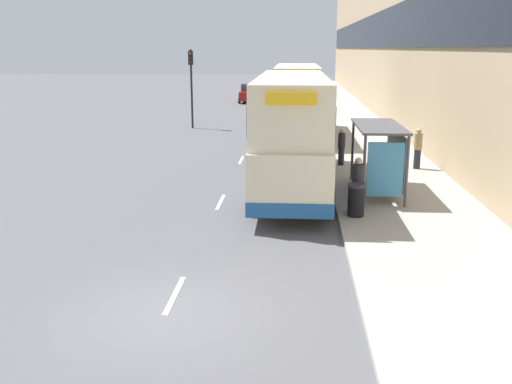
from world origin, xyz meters
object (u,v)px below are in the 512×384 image
pedestrian_2 (418,148)px  double_decker_bus_ahead (297,100)px  car_0 (298,85)px  litter_bin (356,200)px  traffic_light_far_kerb (191,76)px  car_1 (249,93)px  bus_shelter (384,147)px  pedestrian_1 (342,146)px  double_decker_bus_near (292,130)px  pedestrian_at_shelter (357,184)px

pedestrian_2 → double_decker_bus_ahead: bearing=118.8°
car_0 → litter_bin: bearing=-88.2°
litter_bin → traffic_light_far_kerb: 22.96m
car_1 → litter_bin: size_ratio=4.20×
bus_shelter → car_1: (-7.85, 37.57, -0.97)m
bus_shelter → pedestrian_2: bus_shelter is taller
car_0 → pedestrian_1: (1.84, -46.97, 0.10)m
litter_bin → pedestrian_2: bearing=65.7°
pedestrian_2 → traffic_light_far_kerb: 18.39m
double_decker_bus_near → car_0: double_decker_bus_near is taller
litter_bin → car_1: bearing=99.3°
double_decker_bus_near → pedestrian_at_shelter: double_decker_bus_near is taller
car_0 → car_1: size_ratio=0.90×
double_decker_bus_ahead → pedestrian_at_shelter: size_ratio=5.99×
bus_shelter → pedestrian_at_shelter: bearing=-115.9°
car_1 → pedestrian_at_shelter: bearing=99.5°
bus_shelter → pedestrian_2: size_ratio=2.34×
bus_shelter → pedestrian_1: (-1.07, 5.33, -0.89)m
car_0 → traffic_light_far_kerb: size_ratio=0.76×
pedestrian_at_shelter → car_0: bearing=91.8°
car_1 → pedestrian_1: bearing=101.9°
double_decker_bus_near → litter_bin: double_decker_bus_near is taller
double_decker_bus_near → traffic_light_far_kerb: (-6.88, 16.84, 1.22)m
car_1 → pedestrian_2: (10.05, -32.83, 0.16)m
pedestrian_2 → traffic_light_far_kerb: bearing=132.8°
bus_shelter → traffic_light_far_kerb: size_ratio=0.80×
double_decker_bus_ahead → traffic_light_far_kerb: traffic_light_far_kerb is taller
pedestrian_2 → traffic_light_far_kerb: size_ratio=0.34×
double_decker_bus_ahead → car_0: bearing=89.7°
double_decker_bus_ahead → car_1: double_decker_bus_ahead is taller
pedestrian_at_shelter → pedestrian_2: pedestrian_2 is taller
double_decker_bus_near → car_0: bearing=89.6°
double_decker_bus_ahead → car_1: (-4.74, 23.17, -1.38)m
litter_bin → car_0: bearing=91.8°
double_decker_bus_near → litter_bin: 4.89m
bus_shelter → car_0: bearing=93.2°
bus_shelter → traffic_light_far_kerb: (-10.17, 18.12, 1.63)m
car_0 → pedestrian_2: pedestrian_2 is taller
double_decker_bus_near → pedestrian_2: (5.50, 3.46, -1.23)m
pedestrian_at_shelter → pedestrian_1: pedestrian_at_shelter is taller
car_1 → pedestrian_1: car_1 is taller
car_1 → traffic_light_far_kerb: bearing=83.2°
bus_shelter → pedestrian_at_shelter: (-1.15, -2.37, -0.82)m
car_0 → pedestrian_2: 47.83m
pedestrian_1 → bus_shelter: bearing=-78.7°
bus_shelter → pedestrian_1: bus_shelter is taller
pedestrian_1 → pedestrian_2: pedestrian_2 is taller
bus_shelter → double_decker_bus_ahead: (-3.10, 14.40, 0.41)m
car_0 → car_1: bearing=-108.5°
double_decker_bus_ahead → litter_bin: double_decker_bus_ahead is taller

